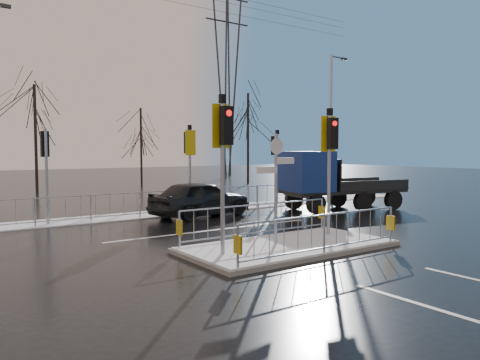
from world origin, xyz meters
TOP-DOWN VIEW (x-y plane):
  - ground at (0.00, 0.00)m, footprint 120.00×120.00m
  - snow_verge at (0.00, 8.60)m, footprint 30.00×2.00m
  - lane_markings at (0.00, -0.33)m, footprint 8.00×11.38m
  - traffic_island at (-0.01, 0.01)m, footprint 6.00×3.04m
  - far_kerb_fixtures at (0.29, 8.09)m, footprint 18.00×0.65m
  - car_far_lane at (1.21, 6.89)m, footprint 4.67×2.43m
  - flatbed_truck at (6.68, 5.33)m, footprint 6.15×3.23m
  - tree_far_a at (-2.00, 22.00)m, footprint 3.75×3.75m
  - tree_far_b at (6.00, 24.00)m, footprint 3.25×3.25m
  - tree_far_c at (14.00, 21.00)m, footprint 4.00×4.00m
  - street_lamp_right at (10.57, 8.50)m, footprint 1.25×0.18m
  - pylon_wires at (16.88, 30.00)m, footprint 70.00×2.38m

SIDE VIEW (x-z plane):
  - ground at x=0.00m, z-range 0.00..0.00m
  - lane_markings at x=0.00m, z-range 0.00..0.01m
  - snow_verge at x=0.00m, z-range 0.00..0.04m
  - traffic_island at x=-0.01m, z-range -1.68..2.47m
  - car_far_lane at x=1.21m, z-range 0.00..1.52m
  - far_kerb_fixtures at x=0.29m, z-range -0.90..2.93m
  - flatbed_truck at x=6.68m, z-range 0.09..2.80m
  - tree_far_b at x=6.00m, z-range 1.11..7.25m
  - street_lamp_right at x=10.57m, z-range 0.39..8.39m
  - tree_far_a at x=-2.00m, z-range 1.28..8.36m
  - tree_far_c at x=14.00m, z-range 1.37..8.92m
  - pylon_wires at x=16.88m, z-range 1.05..21.02m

